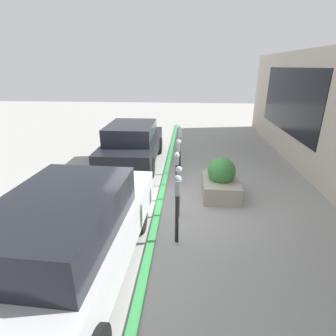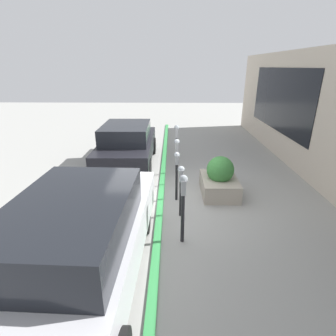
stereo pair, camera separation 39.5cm
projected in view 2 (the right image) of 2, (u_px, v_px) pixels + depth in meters
ground_plane at (164, 199)px, 7.09m from camera, size 40.00×40.00×0.00m
curb_strip at (161, 198)px, 7.08m from camera, size 19.00×0.16×0.04m
parking_meter_nearest at (183, 196)px, 5.01m from camera, size 0.20×0.17×1.47m
parking_meter_second at (181, 181)px, 5.97m from camera, size 0.19×0.16×1.27m
parking_meter_middle at (177, 167)px, 6.72m from camera, size 0.17×0.15×1.34m
parking_meter_fourth at (177, 151)px, 7.53m from camera, size 0.19×0.16×1.43m
parking_meter_farthest at (177, 139)px, 8.33m from camera, size 0.19×0.16×1.64m
planter_box at (220, 180)px, 7.23m from camera, size 1.36×0.96×1.09m
parked_car_front at (79, 242)px, 3.98m from camera, size 4.82×1.97×1.66m
parked_car_middle at (127, 144)px, 9.29m from camera, size 4.10×1.83×1.50m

